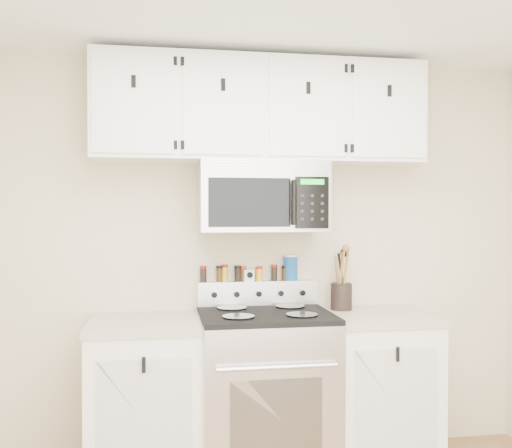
{
  "coord_description": "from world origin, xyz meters",
  "views": [
    {
      "loc": [
        -0.59,
        -1.84,
        1.52
      ],
      "look_at": [
        -0.05,
        1.45,
        1.47
      ],
      "focal_mm": 40.0,
      "sensor_mm": 36.0,
      "label": 1
    }
  ],
  "objects_px": {
    "range": "(266,391)",
    "salt_canister": "(290,268)",
    "utensil_crock": "(341,294)",
    "microwave": "(262,197)"
  },
  "relations": [
    {
      "from": "range",
      "to": "microwave",
      "type": "distance_m",
      "value": 1.15
    },
    {
      "from": "microwave",
      "to": "utensil_crock",
      "type": "bearing_deg",
      "value": 6.13
    },
    {
      "from": "range",
      "to": "salt_canister",
      "type": "xyz_separation_m",
      "value": [
        0.21,
        0.28,
        0.69
      ]
    },
    {
      "from": "microwave",
      "to": "utensil_crock",
      "type": "distance_m",
      "value": 0.8
    },
    {
      "from": "range",
      "to": "salt_canister",
      "type": "relative_size",
      "value": 6.77
    },
    {
      "from": "range",
      "to": "microwave",
      "type": "bearing_deg",
      "value": 89.77
    },
    {
      "from": "utensil_crock",
      "to": "salt_canister",
      "type": "height_order",
      "value": "utensil_crock"
    },
    {
      "from": "range",
      "to": "salt_canister",
      "type": "height_order",
      "value": "salt_canister"
    },
    {
      "from": "utensil_crock",
      "to": "microwave",
      "type": "bearing_deg",
      "value": -173.87
    },
    {
      "from": "range",
      "to": "utensil_crock",
      "type": "bearing_deg",
      "value": 19.36
    }
  ]
}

